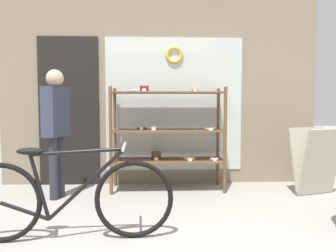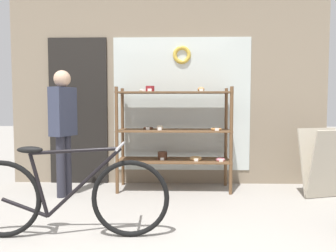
{
  "view_description": "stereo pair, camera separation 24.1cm",
  "coord_description": "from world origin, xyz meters",
  "px_view_note": "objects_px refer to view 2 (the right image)",
  "views": [
    {
      "loc": [
        -0.1,
        -1.97,
        1.15
      ],
      "look_at": [
        0.05,
        1.27,
        0.94
      ],
      "focal_mm": 35.0,
      "sensor_mm": 36.0,
      "label": 1
    },
    {
      "loc": [
        0.14,
        -1.97,
        1.15
      ],
      "look_at": [
        0.05,
        1.27,
        0.94
      ],
      "focal_mm": 35.0,
      "sensor_mm": 36.0,
      "label": 2
    }
  ],
  "objects_px": {
    "sandwich_board": "(325,163)",
    "pedestrian": "(63,123)",
    "display_case": "(174,130)",
    "bicycle": "(66,196)"
  },
  "relations": [
    {
      "from": "sandwich_board",
      "to": "pedestrian",
      "type": "distance_m",
      "value": 3.28
    },
    {
      "from": "bicycle",
      "to": "sandwich_board",
      "type": "bearing_deg",
      "value": 22.27
    },
    {
      "from": "display_case",
      "to": "pedestrian",
      "type": "height_order",
      "value": "pedestrian"
    },
    {
      "from": "display_case",
      "to": "sandwich_board",
      "type": "relative_size",
      "value": 1.78
    },
    {
      "from": "sandwich_board",
      "to": "pedestrian",
      "type": "height_order",
      "value": "pedestrian"
    },
    {
      "from": "pedestrian",
      "to": "bicycle",
      "type": "bearing_deg",
      "value": 42.17
    },
    {
      "from": "display_case",
      "to": "pedestrian",
      "type": "xyz_separation_m",
      "value": [
        -1.37,
        -0.36,
        0.11
      ]
    },
    {
      "from": "display_case",
      "to": "bicycle",
      "type": "distance_m",
      "value": 1.91
    },
    {
      "from": "bicycle",
      "to": "display_case",
      "type": "bearing_deg",
      "value": 57.87
    },
    {
      "from": "display_case",
      "to": "pedestrian",
      "type": "distance_m",
      "value": 1.42
    }
  ]
}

